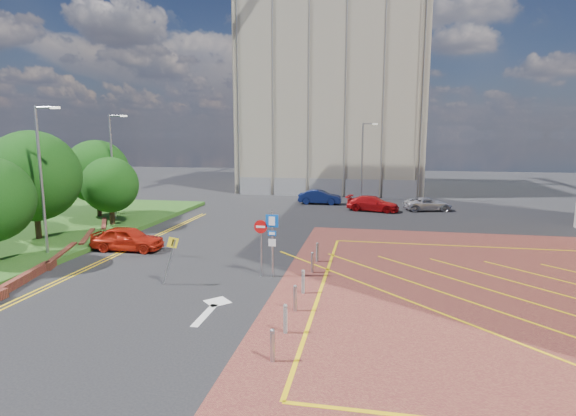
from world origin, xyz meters
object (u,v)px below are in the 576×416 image
(car_silver_back, at_px, (428,204))
(tree_b, at_px, (33,176))
(lamp_left_near, at_px, (42,174))
(lamp_left_far, at_px, (113,163))
(tree_d, at_px, (97,172))
(lamp_back, at_px, (363,158))
(warning_sign, at_px, (171,255))
(car_red_left, at_px, (128,239))
(car_red_back, at_px, (373,204))
(sign_cluster, at_px, (268,237))
(car_blue_back, at_px, (320,197))
(tree_c, at_px, (110,185))

(car_silver_back, bearing_deg, tree_b, 109.69)
(lamp_left_near, distance_m, lamp_left_far, 10.20)
(tree_d, xyz_separation_m, lamp_back, (20.58, 15.00, 0.49))
(lamp_left_near, height_order, warning_sign, lamp_left_near)
(lamp_back, distance_m, car_red_left, 27.27)
(warning_sign, height_order, car_red_back, warning_sign)
(lamp_left_near, relative_size, sign_cluster, 2.50)
(lamp_back, bearing_deg, car_blue_back, -138.98)
(lamp_left_far, relative_size, car_blue_back, 1.91)
(tree_b, relative_size, car_red_back, 1.45)
(warning_sign, xyz_separation_m, car_red_left, (-5.27, 5.38, -0.72))
(lamp_left_far, xyz_separation_m, car_blue_back, (14.46, 12.49, -3.97))
(car_red_back, bearing_deg, tree_d, 123.54)
(tree_d, height_order, car_silver_back, tree_d)
(lamp_left_far, height_order, car_red_left, lamp_left_far)
(car_blue_back, bearing_deg, lamp_left_near, 150.32)
(tree_d, bearing_deg, car_red_left, -49.07)
(car_blue_back, distance_m, car_red_back, 6.11)
(sign_cluster, distance_m, car_silver_back, 23.58)
(lamp_back, xyz_separation_m, car_red_back, (1.11, -6.80, -3.68))
(tree_d, height_order, lamp_left_far, lamp_left_far)
(car_silver_back, bearing_deg, car_blue_back, 63.69)
(tree_d, distance_m, warning_sign, 19.13)
(car_blue_back, bearing_deg, car_red_left, 155.13)
(sign_cluster, bearing_deg, car_blue_back, 90.62)
(lamp_left_far, distance_m, warning_sign, 17.16)
(tree_b, bearing_deg, tree_d, 97.13)
(car_silver_back, bearing_deg, sign_cluster, 140.93)
(lamp_back, distance_m, warning_sign, 30.20)
(tree_d, xyz_separation_m, lamp_left_far, (2.08, -1.00, 0.79))
(sign_cluster, xyz_separation_m, warning_sign, (-4.02, -2.02, -0.52))
(tree_c, bearing_deg, car_red_left, -51.46)
(lamp_left_near, bearing_deg, warning_sign, -19.22)
(tree_c, xyz_separation_m, warning_sign, (9.77, -11.03, -1.76))
(lamp_left_far, height_order, car_red_back, lamp_left_far)
(lamp_left_far, height_order, lamp_back, lamp_left_far)
(sign_cluster, xyz_separation_m, car_red_back, (4.90, 20.22, -1.28))
(lamp_left_far, relative_size, lamp_back, 1.00)
(lamp_left_near, relative_size, car_red_back, 1.72)
(lamp_back, bearing_deg, warning_sign, -105.05)
(car_red_back, bearing_deg, car_silver_back, -63.36)
(lamp_back, bearing_deg, car_red_left, -118.95)
(tree_b, xyz_separation_m, lamp_left_far, (1.08, 7.00, 0.42))
(tree_b, relative_size, sign_cluster, 2.11)
(lamp_left_far, relative_size, car_silver_back, 1.88)
(warning_sign, height_order, car_blue_back, warning_sign)
(car_blue_back, bearing_deg, tree_d, 124.09)
(tree_b, bearing_deg, car_silver_back, 34.24)
(tree_d, distance_m, car_red_back, 23.41)
(sign_cluster, bearing_deg, tree_d, 144.42)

